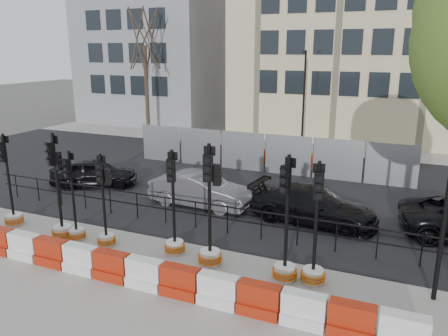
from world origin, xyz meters
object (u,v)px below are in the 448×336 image
at_px(traffic_signal_d, 106,225).
at_px(traffic_signal_h, 314,259).
at_px(car_c, 313,205).
at_px(traffic_signal_a, 12,207).
at_px(car_a, 94,173).

xyz_separation_m(traffic_signal_d, traffic_signal_h, (6.54, 0.26, -0.02)).
bearing_deg(traffic_signal_d, car_c, 22.49).
relative_size(traffic_signal_a, car_a, 0.81).
xyz_separation_m(traffic_signal_a, traffic_signal_d, (4.10, -0.09, 0.04)).
height_order(traffic_signal_h, car_c, traffic_signal_h).
height_order(traffic_signal_h, car_a, traffic_signal_h).
bearing_deg(traffic_signal_d, traffic_signal_a, 162.88).
bearing_deg(traffic_signal_a, traffic_signal_h, -5.50).
distance_m(traffic_signal_d, car_a, 6.59).
bearing_deg(traffic_signal_h, car_c, 87.31).
height_order(traffic_signal_d, car_a, traffic_signal_d).
distance_m(traffic_signal_a, traffic_signal_h, 10.63).
xyz_separation_m(traffic_signal_h, car_c, (-0.89, 4.21, -0.03)).
bearing_deg(traffic_signal_h, traffic_signal_a, 166.26).
relative_size(traffic_signal_a, traffic_signal_d, 1.10).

